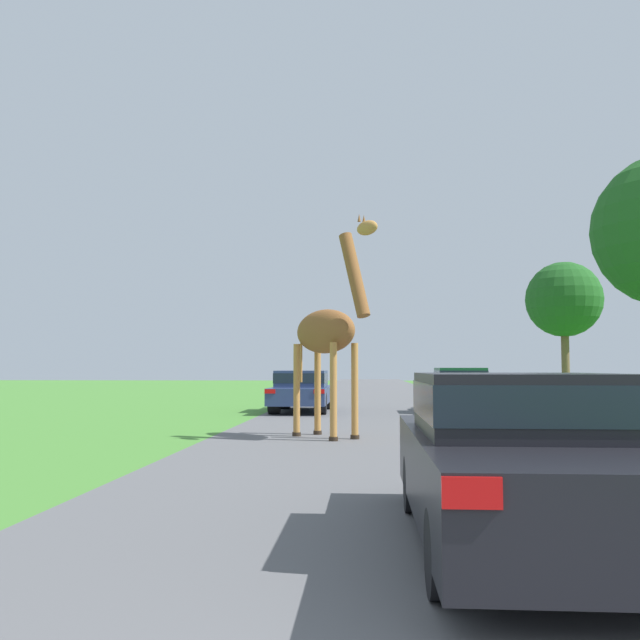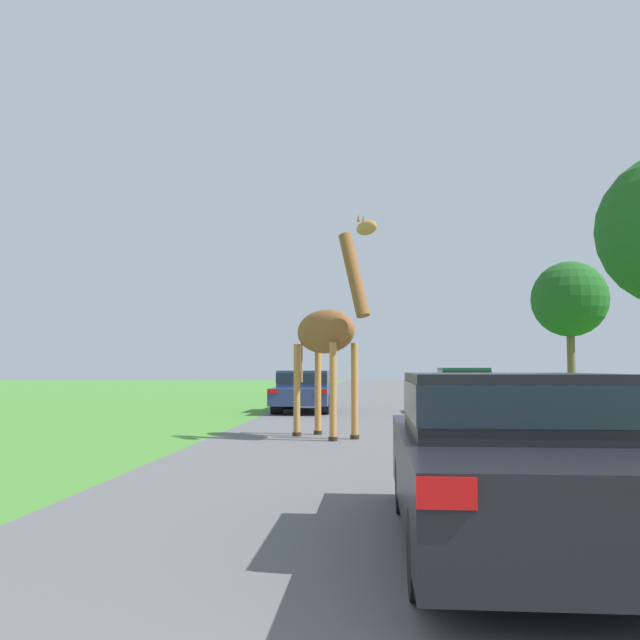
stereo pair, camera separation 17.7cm
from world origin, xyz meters
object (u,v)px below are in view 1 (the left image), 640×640
object	(u,v)px
car_queue_right	(460,389)
tree_centre_back	(564,300)
giraffe_near_road	(329,331)
car_far_ahead	(591,420)
car_queue_left	(302,389)
car_lead_maroon	(518,455)

from	to	relation	value
car_queue_right	tree_centre_back	xyz separation A→B (m)	(6.81, 11.65, 4.11)
giraffe_near_road	car_far_ahead	size ratio (longest dim) A/B	0.97
car_queue_left	tree_centre_back	size ratio (longest dim) A/B	0.68
car_queue_right	car_queue_left	size ratio (longest dim) A/B	0.89
car_queue_left	car_queue_right	bearing A→B (deg)	-3.25
giraffe_near_road	car_queue_right	bearing A→B (deg)	-157.97
car_far_ahead	car_queue_right	bearing A→B (deg)	91.18
tree_centre_back	car_lead_maroon	bearing A→B (deg)	-106.80
car_far_ahead	giraffe_near_road	bearing A→B (deg)	136.57
car_lead_maroon	car_far_ahead	world-z (taller)	car_lead_maroon
giraffe_near_road	car_far_ahead	world-z (taller)	giraffe_near_road
car_lead_maroon	giraffe_near_road	bearing A→B (deg)	103.40
car_far_ahead	car_lead_maroon	bearing A→B (deg)	-114.21
car_queue_left	giraffe_near_road	bearing A→B (deg)	-80.77
car_lead_maroon	car_queue_left	xyz separation A→B (m)	(-3.48, 17.37, -0.00)
giraffe_near_road	car_queue_left	bearing A→B (deg)	-123.67
giraffe_near_road	car_lead_maroon	world-z (taller)	giraffe_near_road
car_lead_maroon	car_queue_right	size ratio (longest dim) A/B	1.07
car_queue_left	car_far_ahead	world-z (taller)	car_queue_left
giraffe_near_road	car_queue_left	world-z (taller)	giraffe_near_road
car_queue_right	car_far_ahead	bearing A→B (deg)	-88.82
car_lead_maroon	car_queue_right	xyz separation A→B (m)	(1.86, 17.07, 0.03)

